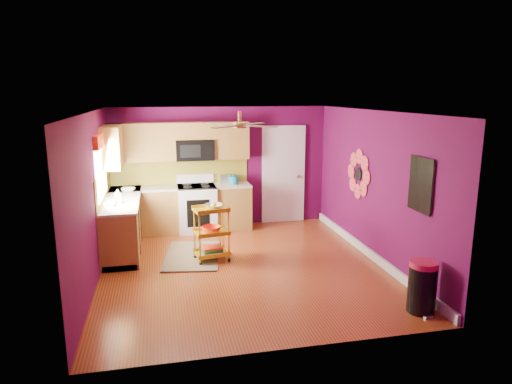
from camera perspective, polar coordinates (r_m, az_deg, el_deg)
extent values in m
plane|color=maroon|center=(7.54, -1.63, -9.33)|extent=(5.00, 5.00, 0.00)
cube|color=#54093E|center=(9.60, -4.41, 3.12)|extent=(4.50, 0.04, 2.50)
cube|color=#54093E|center=(4.82, 3.75, -6.25)|extent=(4.50, 0.04, 2.50)
cube|color=#54093E|center=(7.13, -19.77, -0.82)|extent=(0.04, 5.00, 2.50)
cube|color=#54093E|center=(7.89, 14.60, 0.73)|extent=(0.04, 5.00, 2.50)
cube|color=silver|center=(7.01, -1.76, 10.02)|extent=(4.50, 5.00, 0.04)
cube|color=white|center=(8.19, 13.96, -7.40)|extent=(0.05, 4.90, 0.14)
cube|color=brown|center=(8.59, -16.27, -3.92)|extent=(0.60, 2.30, 0.90)
cube|color=brown|center=(9.40, -9.23, -2.20)|extent=(2.80, 0.60, 0.90)
cube|color=beige|center=(8.48, -16.46, -0.87)|extent=(0.63, 2.30, 0.04)
cube|color=beige|center=(9.29, -9.33, 0.61)|extent=(2.80, 0.63, 0.04)
cube|color=black|center=(8.71, -16.11, -6.45)|extent=(0.54, 2.30, 0.10)
cube|color=black|center=(9.50, -9.14, -4.53)|extent=(2.80, 0.54, 0.10)
cube|color=white|center=(9.38, -7.39, -2.10)|extent=(0.76, 0.66, 0.92)
cube|color=black|center=(9.28, -7.47, 0.69)|extent=(0.76, 0.62, 0.03)
cube|color=white|center=(9.53, -7.63, 1.70)|extent=(0.76, 0.06, 0.18)
cube|color=black|center=(9.07, -7.21, -2.66)|extent=(0.45, 0.02, 0.55)
cube|color=brown|center=(9.28, -14.15, 6.05)|extent=(1.32, 0.33, 0.75)
cube|color=brown|center=(9.39, -3.18, 6.47)|extent=(0.72, 0.33, 0.75)
cube|color=brown|center=(9.29, -7.75, 7.58)|extent=(0.76, 0.33, 0.34)
cube|color=brown|center=(8.83, -17.47, 5.55)|extent=(0.33, 1.30, 0.75)
cube|color=black|center=(9.29, -7.66, 5.23)|extent=(0.76, 0.38, 0.40)
cube|color=olive|center=(9.53, -9.48, 2.58)|extent=(2.80, 0.01, 0.51)
cube|color=olive|center=(8.45, -18.53, 0.86)|extent=(0.01, 2.30, 0.51)
cube|color=white|center=(8.10, -18.86, 2.91)|extent=(0.03, 1.20, 1.00)
cube|color=#F53815|center=(8.03, -18.88, 6.23)|extent=(0.08, 1.35, 0.22)
cube|color=white|center=(9.88, 3.41, 2.08)|extent=(0.85, 0.04, 2.05)
cube|color=white|center=(9.86, 3.44, 2.06)|extent=(0.95, 0.02, 2.15)
sphere|color=#BF8C3F|center=(9.93, 5.27, 1.94)|extent=(0.07, 0.07, 0.07)
cylinder|color=black|center=(8.39, 12.69, 2.20)|extent=(0.01, 0.24, 0.24)
cube|color=#1BB59A|center=(6.63, 19.97, 0.86)|extent=(0.03, 0.52, 0.72)
cube|color=black|center=(6.62, 19.86, 0.85)|extent=(0.01, 0.56, 0.76)
cylinder|color=#BF8C3F|center=(7.21, -2.05, 9.44)|extent=(0.06, 0.06, 0.16)
cylinder|color=#BF8C3F|center=(7.22, -2.04, 8.33)|extent=(0.20, 0.20, 0.08)
cube|color=#4C2D19|center=(7.54, -0.37, 8.51)|extent=(0.47, 0.47, 0.01)
cube|color=#4C2D19|center=(7.45, -4.47, 8.43)|extent=(0.47, 0.47, 0.01)
cube|color=#4C2D19|center=(6.91, -3.86, 8.14)|extent=(0.47, 0.47, 0.01)
cube|color=#4C2D19|center=(7.01, 0.54, 8.22)|extent=(0.47, 0.47, 0.01)
cube|color=black|center=(8.07, -7.93, -7.86)|extent=(1.12, 1.60, 0.02)
cylinder|color=gold|center=(7.48, -7.04, -5.76)|extent=(0.02, 0.02, 0.86)
cylinder|color=gold|center=(7.62, -3.42, -5.36)|extent=(0.02, 0.02, 0.86)
cylinder|color=gold|center=(7.80, -7.69, -5.02)|extent=(0.02, 0.02, 0.86)
cylinder|color=gold|center=(7.93, -4.21, -4.66)|extent=(0.02, 0.02, 0.86)
sphere|color=black|center=(7.63, -6.95, -8.90)|extent=(0.06, 0.06, 0.06)
sphere|color=black|center=(7.76, -3.38, -8.46)|extent=(0.06, 0.06, 0.06)
sphere|color=black|center=(7.94, -7.60, -8.05)|extent=(0.06, 0.06, 0.06)
sphere|color=black|center=(8.07, -4.16, -7.64)|extent=(0.06, 0.06, 0.06)
cube|color=gold|center=(7.59, -5.65, -2.25)|extent=(0.62, 0.49, 0.03)
cube|color=gold|center=(7.70, -5.58, -5.09)|extent=(0.62, 0.49, 0.03)
cube|color=gold|center=(7.82, -5.53, -7.63)|extent=(0.62, 0.49, 0.03)
imported|color=beige|center=(7.59, -5.29, -1.83)|extent=(0.35, 0.35, 0.08)
sphere|color=yellow|center=(7.59, -5.29, -1.66)|extent=(0.10, 0.10, 0.10)
imported|color=#F53815|center=(7.68, -5.59, -4.63)|extent=(0.36, 0.36, 0.10)
cube|color=navy|center=(7.80, -5.53, -7.39)|extent=(0.36, 0.29, 0.04)
cube|color=#267233|center=(7.79, -5.54, -7.13)|extent=(0.36, 0.29, 0.04)
cube|color=#F53815|center=(7.78, -5.54, -6.90)|extent=(0.36, 0.29, 0.03)
cylinder|color=black|center=(6.36, 20.03, -11.37)|extent=(0.42, 0.42, 0.61)
cylinder|color=#C01B44|center=(6.24, 20.26, -8.48)|extent=(0.36, 0.36, 0.07)
cube|color=beige|center=(6.35, 20.70, -14.37)|extent=(0.13, 0.08, 0.03)
cylinder|color=#126B8E|center=(9.36, -2.79, 1.47)|extent=(0.18, 0.18, 0.16)
sphere|color=#126B8E|center=(9.34, -2.80, 2.07)|extent=(0.06, 0.06, 0.06)
cube|color=beige|center=(9.48, -3.90, 1.66)|extent=(0.22, 0.15, 0.18)
imported|color=#EA3F72|center=(8.10, -16.76, -0.60)|extent=(0.09, 0.10, 0.21)
imported|color=white|center=(8.43, -16.92, -0.24)|extent=(0.13, 0.13, 0.17)
imported|color=white|center=(9.00, -15.70, 0.27)|extent=(0.27, 0.27, 0.07)
imported|color=white|center=(7.94, -17.39, -1.32)|extent=(0.12, 0.12, 0.09)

